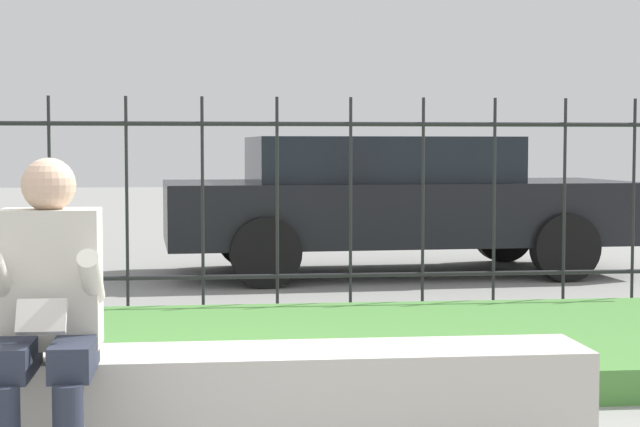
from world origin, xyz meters
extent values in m
cube|color=beige|center=(0.30, 0.00, 0.23)|extent=(2.61, 0.46, 0.46)
cube|color=#282D3D|center=(-0.71, -0.36, 0.52)|extent=(0.15, 0.42, 0.13)
cube|color=#282D3D|center=(-0.49, -0.36, 0.52)|extent=(0.15, 0.42, 0.13)
cube|color=beige|center=(-0.60, -0.15, 0.79)|extent=(0.38, 0.24, 0.54)
sphere|color=#DBB293|center=(-0.60, -0.17, 1.15)|extent=(0.21, 0.21, 0.21)
cylinder|color=beige|center=(-0.43, -0.31, 0.81)|extent=(0.08, 0.29, 0.24)
cube|color=beige|center=(-0.60, -0.41, 0.68)|extent=(0.18, 0.09, 0.13)
cube|color=#4C893D|center=(0.00, 1.93, 0.09)|extent=(10.27, 2.46, 0.18)
cylinder|color=#232326|center=(0.00, 3.53, 0.33)|extent=(8.27, 0.03, 0.03)
cylinder|color=#232326|center=(0.00, 3.53, 1.47)|extent=(8.27, 0.03, 0.03)
cylinder|color=#232326|center=(-1.10, 3.53, 0.83)|extent=(0.02, 0.02, 1.67)
cylinder|color=#232326|center=(-0.55, 3.53, 0.83)|extent=(0.02, 0.02, 1.67)
cylinder|color=#232326|center=(0.00, 3.53, 0.83)|extent=(0.02, 0.02, 1.67)
cylinder|color=#232326|center=(0.55, 3.53, 0.83)|extent=(0.02, 0.02, 1.67)
cylinder|color=#232326|center=(1.10, 3.53, 0.83)|extent=(0.02, 0.02, 1.67)
cylinder|color=#232326|center=(1.65, 3.53, 0.83)|extent=(0.02, 0.02, 1.67)
cylinder|color=#232326|center=(2.20, 3.53, 0.83)|extent=(0.02, 0.02, 1.67)
cylinder|color=#232326|center=(2.76, 3.53, 0.83)|extent=(0.02, 0.02, 1.67)
cylinder|color=#232326|center=(3.31, 3.53, 0.83)|extent=(0.02, 0.02, 1.67)
cube|color=black|center=(1.97, 6.35, 0.64)|extent=(4.78, 2.09, 0.62)
cube|color=black|center=(1.79, 6.34, 1.17)|extent=(2.66, 1.75, 0.45)
cylinder|color=black|center=(3.47, 5.54, 0.33)|extent=(0.67, 0.24, 0.66)
cylinder|color=black|center=(3.38, 7.33, 0.33)|extent=(0.67, 0.24, 0.66)
cylinder|color=black|center=(0.57, 5.38, 0.33)|extent=(0.67, 0.24, 0.66)
cylinder|color=black|center=(0.47, 7.17, 0.33)|extent=(0.67, 0.24, 0.66)
camera|label=1|loc=(-0.01, -4.38, 1.30)|focal=60.00mm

